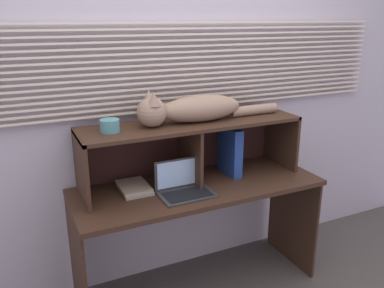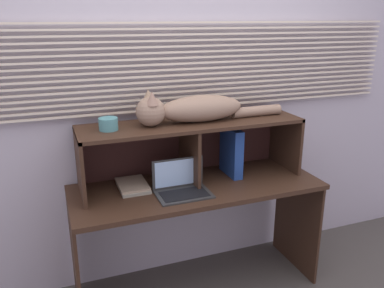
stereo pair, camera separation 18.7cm
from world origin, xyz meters
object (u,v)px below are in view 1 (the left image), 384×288
object	(u,v)px
small_basket	(110,126)
binder_upright	(230,150)
laptop	(184,187)
book_stack	(134,188)
cat	(192,109)

from	to	relation	value
small_basket	binder_upright	bearing A→B (deg)	0.00
laptop	book_stack	size ratio (longest dim) A/B	1.29
laptop	binder_upright	world-z (taller)	binder_upright
binder_upright	small_basket	distance (m)	0.83
laptop	book_stack	distance (m)	0.31
cat	small_basket	world-z (taller)	cat
binder_upright	small_basket	size ratio (longest dim) A/B	2.92
cat	binder_upright	size ratio (longest dim) A/B	3.03
book_stack	small_basket	xyz separation A→B (m)	(-0.12, -0.00, 0.40)
cat	small_basket	distance (m)	0.51
laptop	small_basket	xyz separation A→B (m)	(-0.38, 0.16, 0.38)
cat	laptop	world-z (taller)	cat
laptop	binder_upright	size ratio (longest dim) A/B	1.01
cat	small_basket	bearing A→B (deg)	180.00
book_stack	small_basket	distance (m)	0.42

